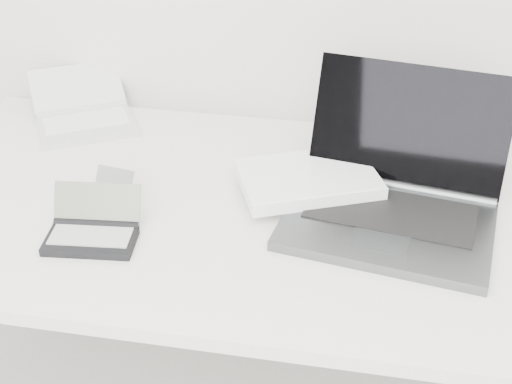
% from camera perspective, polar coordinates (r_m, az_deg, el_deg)
% --- Properties ---
extents(desk, '(1.60, 0.80, 0.73)m').
position_cam_1_polar(desk, '(1.52, 1.38, -2.67)').
color(desk, white).
rests_on(desk, ground).
extents(laptop_large, '(0.58, 0.44, 0.26)m').
position_cam_1_polar(laptop_large, '(1.48, 8.87, 0.10)').
color(laptop_large, '#515456').
rests_on(laptop_large, desk).
extents(netbook_open_white, '(0.35, 0.37, 0.09)m').
position_cam_1_polar(netbook_open_white, '(1.87, -13.60, 6.03)').
color(netbook_open_white, silver).
rests_on(netbook_open_white, desk).
extents(pda_silver, '(0.10, 0.12, 0.06)m').
position_cam_1_polar(pda_silver, '(1.53, -11.86, -0.54)').
color(pda_silver, '#B9B9BD').
rests_on(pda_silver, desk).
extents(palmtop_charcoal, '(0.19, 0.15, 0.09)m').
position_cam_1_polar(palmtop_charcoal, '(1.43, -12.94, -3.06)').
color(palmtop_charcoal, black).
rests_on(palmtop_charcoal, desk).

